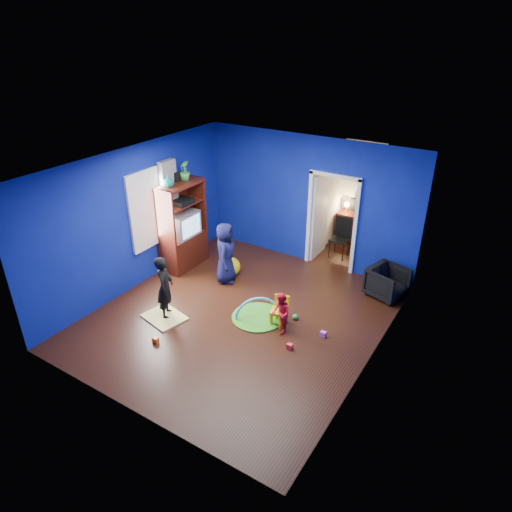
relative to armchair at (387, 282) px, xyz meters
The scene contains 32 objects.
floor 3.06m from the armchair, 133.67° to the right, with size 5.00×5.50×0.01m, color black.
ceiling 3.99m from the armchair, 133.67° to the right, with size 5.00×5.50×0.01m, color white.
wall_back 2.45m from the armchair, 165.32° to the left, with size 5.00×0.02×2.90m, color navy.
wall_front 5.49m from the armchair, 112.99° to the right, with size 5.00×0.02×2.90m, color navy.
wall_left 5.22m from the armchair, 154.44° to the right, with size 0.02×5.50×2.90m, color navy.
wall_right 2.51m from the armchair, 79.70° to the right, with size 0.02×5.50×2.90m, color navy.
alcove 2.27m from the armchair, 136.47° to the left, with size 1.00×1.75×2.50m, color silver, non-canonical shape.
armchair is the anchor object (origin of this frame).
child_black 4.38m from the armchair, 138.80° to the right, with size 0.45×0.30×1.24m, color black.
child_navy 3.35m from the armchair, 158.37° to the right, with size 0.65×0.42×1.33m, color #10133B.
toddler_red 2.51m from the armchair, 119.20° to the right, with size 0.39×0.30×0.79m, color #B5132B.
vase 4.89m from the armchair, 161.44° to the right, with size 0.23×0.23×0.24m, color #0D5F68.
potted_plant 4.79m from the armchair, 167.84° to the right, with size 0.23×0.23×0.41m, color #328B3A.
tv_armoire 4.52m from the armchair, 165.09° to the right, with size 0.58×1.14×1.96m, color #371609.
crt_tv 4.49m from the armchair, 164.95° to the right, with size 0.46×0.70×0.54m, color silver.
yellow_blanket 4.45m from the armchair, 137.83° to the right, with size 0.75×0.60×0.03m, color #F2E07A.
hopper_ball 3.30m from the armchair, 162.74° to the right, with size 0.42×0.42×0.42m, color yellow.
kid_chair 2.42m from the armchair, 124.62° to the right, with size 0.28×0.28×0.50m, color yellow.
play_mat 2.74m from the armchair, 131.38° to the right, with size 0.98×0.98×0.03m, color green.
toy_arch 2.73m from the armchair, 131.38° to the right, with size 0.87×0.87×0.05m, color #3F8CD8.
window_left 5.10m from the armchair, 158.03° to the right, with size 0.03×0.95×1.55m, color white.
curtain 4.75m from the armchair, 163.78° to the right, with size 0.14×0.42×2.40m, color slate.
doorway 1.76m from the armchair, 159.86° to the left, with size 1.16×0.10×2.10m, color white.
study_desk 2.55m from the armchair, 126.06° to the left, with size 0.88×0.44×0.75m, color #3D140A.
desk_monitor 2.72m from the armchair, 124.53° to the left, with size 0.40×0.05×0.32m, color black.
desk_lamp 2.83m from the armchair, 130.02° to the left, with size 0.14×0.14×0.14m, color #FFD88C.
folding_chair 1.87m from the armchair, 143.75° to the left, with size 0.40×0.40×0.92m, color black.
book_shelf 3.14m from the armchair, 124.65° to the left, with size 0.88×0.24×0.04m, color white.
toy_0 2.68m from the armchair, 108.57° to the right, with size 0.10×0.08×0.10m, color red.
toy_1 4.65m from the armchair, 128.85° to the right, with size 0.10×0.08×0.10m, color #FF610D.
toy_2 2.09m from the armchair, 124.49° to the right, with size 0.11×0.11×0.11m, color green.
toy_3 1.99m from the armchair, 104.94° to the right, with size 0.10×0.08×0.10m, color #D951CB.
Camera 1 is at (4.05, -5.87, 5.02)m, focal length 32.00 mm.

